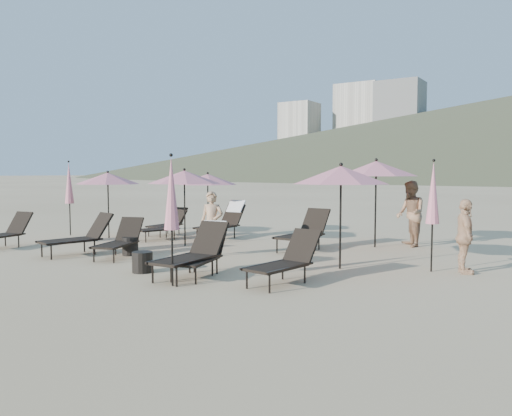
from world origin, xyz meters
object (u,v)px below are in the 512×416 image
Objects in this scene: lounger_2 at (120,240)px; lounger_1 at (79,236)px; lounger_5 at (285,260)px; beachgoer_c at (465,236)px; lounger_9 at (304,231)px; umbrella_closed_1 at (433,193)px; beachgoer_b at (410,214)px; lounger_6 at (169,222)px; lounger_7 at (163,226)px; lounger_4 at (192,252)px; umbrella_closed_0 at (171,194)px; lounger_8 at (224,220)px; umbrella_closed_2 at (69,183)px; umbrella_open_2 at (341,175)px; umbrella_open_3 at (208,179)px; umbrella_open_4 at (376,169)px; umbrella_open_1 at (184,177)px; beachgoer_a at (212,224)px; lounger_0 at (4,232)px; lounger_3 at (202,250)px; side_table_1 at (142,262)px.

lounger_1 is at bearing 172.84° from lounger_2.
beachgoer_c is at bearing 55.04° from lounger_5.
lounger_9 is 0.81× the size of umbrella_closed_1.
umbrella_closed_1 is 3.71m from beachgoer_b.
beachgoer_c is (9.49, -1.53, 0.35)m from lounger_6.
lounger_5 reaches higher than lounger_7.
umbrella_closed_1 reaches higher than lounger_4.
lounger_8 is at bearing 118.52° from umbrella_closed_0.
umbrella_open_2 is at bearing -3.18° from umbrella_closed_2.
umbrella_open_3 is 0.89× the size of umbrella_closed_1.
lounger_9 is (3.22, 3.47, 0.07)m from lounger_2.
umbrella_open_4 reaches higher than lounger_5.
lounger_6 is 0.67× the size of umbrella_closed_1.
umbrella_open_2 is (6.46, -1.42, 1.59)m from lounger_7.
umbrella_open_4 is (4.57, 2.67, 0.24)m from umbrella_open_1.
umbrella_open_1 is at bearing 179.75° from umbrella_closed_1.
beachgoer_a is at bearing -176.44° from umbrella_open_2.
beachgoer_c is (2.60, 2.78, 0.31)m from lounger_5.
umbrella_closed_1 is (10.62, 2.96, 1.18)m from lounger_0.
umbrella_open_2 reaches higher than lounger_5.
lounger_7 is at bearing 175.19° from umbrella_closed_1.
umbrella_closed_0 reaches higher than umbrella_open_1.
lounger_7 is 3.57m from beachgoer_a.
lounger_1 is at bearing -171.66° from beachgoer_a.
lounger_5 is 2.40m from umbrella_closed_0.
umbrella_open_2 is (5.01, -0.76, 0.07)m from umbrella_open_1.
lounger_3 is 0.72× the size of umbrella_closed_2.
lounger_1 is at bearing -137.92° from umbrella_open_4.
lounger_6 is (-2.08, 3.98, -0.02)m from lounger_2.
umbrella_open_4 is (1.67, 5.79, 1.68)m from lounger_4.
lounger_3 is 5.69m from lounger_8.
lounger_2 is 3.07m from lounger_4.
umbrella_open_2 reaches higher than beachgoer_b.
lounger_1 is 1.12× the size of lounger_7.
lounger_2 is 0.91× the size of lounger_9.
umbrella_open_1 is 5.03m from umbrella_closed_0.
umbrella_closed_2 is (-0.88, 2.77, 1.26)m from lounger_0.
side_table_1 is (6.52, -3.12, -1.49)m from umbrella_closed_2.
lounger_0 is 5.96m from beachgoer_a.
beachgoer_a is at bearing 40.68° from lounger_1.
umbrella_closed_2 is (-3.52, 2.36, 1.23)m from lounger_1.
umbrella_closed_2 is 12.15m from beachgoer_c.
beachgoer_c reaches higher than lounger_8.
umbrella_open_3 is 0.85× the size of umbrella_closed_2.
lounger_7 is (-0.20, 3.24, -0.06)m from lounger_1.
umbrella_closed_0 reaches higher than lounger_4.
umbrella_open_3 reaches higher than lounger_6.
lounger_5 is 0.79× the size of umbrella_open_1.
umbrella_closed_0 reaches higher than lounger_1.
umbrella_closed_0 is (0.18, -1.08, 1.17)m from lounger_3.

